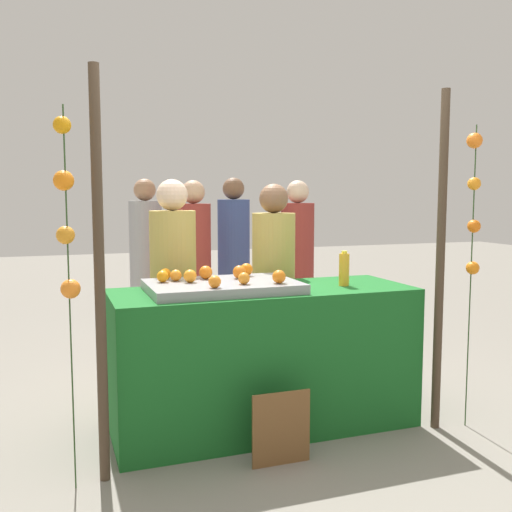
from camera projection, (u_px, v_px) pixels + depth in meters
The scene contains 25 objects.
ground_plane at pixel (264, 426), 3.87m from camera, with size 24.00×24.00×0.00m, color gray.
stall_counter at pixel (264, 358), 3.82m from camera, with size 1.96×0.72×0.92m, color #196023.
orange_tray at pixel (223, 286), 3.68m from camera, with size 0.94×0.61×0.06m, color gray.
orange_0 at pixel (206, 272), 3.79m from camera, with size 0.09×0.09×0.09m, color orange.
orange_1 at pixel (190, 276), 3.64m from camera, with size 0.08×0.08×0.08m, color orange.
orange_2 at pixel (246, 270), 3.93m from camera, with size 0.09×0.09×0.09m, color orange.
orange_3 at pixel (244, 278), 3.57m from camera, with size 0.07×0.07×0.07m, color orange.
orange_4 at pixel (215, 282), 3.43m from camera, with size 0.08×0.08×0.08m, color orange.
orange_5 at pixel (239, 272), 3.81m from camera, with size 0.09×0.09×0.09m, color orange.
orange_6 at pixel (163, 276), 3.65m from camera, with size 0.07×0.07×0.07m, color orange.
orange_7 at pixel (279, 277), 3.61m from camera, with size 0.08×0.08×0.08m, color orange.
orange_8 at pixel (176, 275), 3.70m from camera, with size 0.07×0.07×0.07m, color orange.
orange_9 at pixel (165, 274), 3.77m from camera, with size 0.07×0.07×0.07m, color orange.
juice_bottle at pixel (344, 269), 3.90m from camera, with size 0.07×0.07×0.23m.
chalkboard_sign at pixel (281, 429), 3.30m from camera, with size 0.35×0.03×0.44m.
vendor_left at pixel (174, 302), 4.17m from camera, with size 0.33×0.33×1.64m.
vendor_right at pixel (273, 298), 4.40m from camera, with size 0.32×0.32×1.61m.
crowd_person_0 at pixel (146, 266), 6.10m from camera, with size 0.34×0.34×1.69m.
crowd_person_1 at pixel (194, 272), 5.66m from camera, with size 0.33×0.33×1.67m.
crowd_person_2 at pixel (234, 263), 6.23m from camera, with size 0.34×0.34×1.71m.
crowd_person_3 at pixel (297, 269), 5.87m from camera, with size 0.34×0.34×1.67m.
canopy_post_left at pixel (100, 279), 3.02m from camera, with size 0.06×0.06×2.19m, color #473828.
canopy_post_right at pixel (440, 263), 3.73m from camera, with size 0.06×0.06×2.19m, color #473828.
garland_strand_left at pixel (66, 216), 2.89m from camera, with size 0.12×0.12×1.97m.
garland_strand_right at pixel (474, 201), 3.71m from camera, with size 0.11×0.10×1.97m.
Camera 1 is at (-1.29, -3.50, 1.53)m, focal length 40.82 mm.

